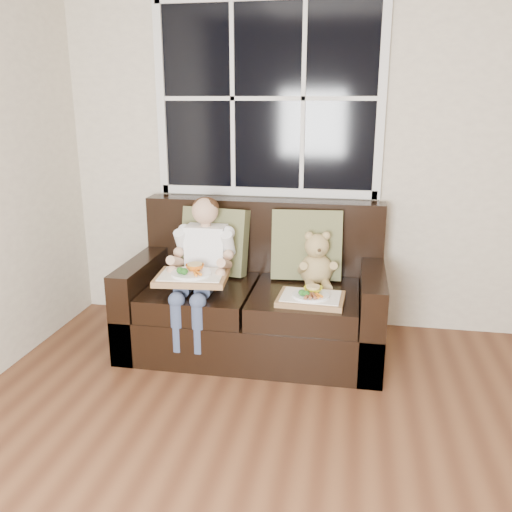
% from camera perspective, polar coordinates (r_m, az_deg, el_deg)
% --- Properties ---
extents(room_walls, '(4.52, 5.02, 2.71)m').
position_cam_1_polar(room_walls, '(1.42, 16.44, 13.26)').
color(room_walls, beige).
rests_on(room_walls, ground).
extents(window_back, '(1.62, 0.04, 1.37)m').
position_cam_1_polar(window_back, '(3.94, 1.25, 16.25)').
color(window_back, black).
rests_on(window_back, room_walls).
extents(loveseat, '(1.70, 0.92, 0.96)m').
position_cam_1_polar(loveseat, '(3.73, -0.01, -4.80)').
color(loveseat, black).
rests_on(loveseat, ground).
extents(pillow_left, '(0.49, 0.28, 0.48)m').
position_cam_1_polar(pillow_left, '(3.83, -4.36, 1.57)').
color(pillow_left, olive).
rests_on(pillow_left, loveseat).
extents(pillow_right, '(0.49, 0.25, 0.49)m').
position_cam_1_polar(pillow_right, '(3.72, 5.35, 1.18)').
color(pillow_right, olive).
rests_on(pillow_right, loveseat).
extents(child, '(0.39, 0.60, 0.89)m').
position_cam_1_polar(child, '(3.59, -5.66, -0.04)').
color(child, white).
rests_on(child, loveseat).
extents(teddy_bear, '(0.25, 0.30, 0.38)m').
position_cam_1_polar(teddy_bear, '(3.61, 6.36, -0.74)').
color(teddy_bear, '#A18955').
rests_on(teddy_bear, loveseat).
extents(tray_left, '(0.47, 0.38, 0.10)m').
position_cam_1_polar(tray_left, '(3.44, -6.76, -2.08)').
color(tray_left, '#A07448').
rests_on(tray_left, child).
extents(tray_right, '(0.41, 0.32, 0.09)m').
position_cam_1_polar(tray_right, '(3.35, 5.80, -4.34)').
color(tray_right, '#A07448').
rests_on(tray_right, loveseat).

